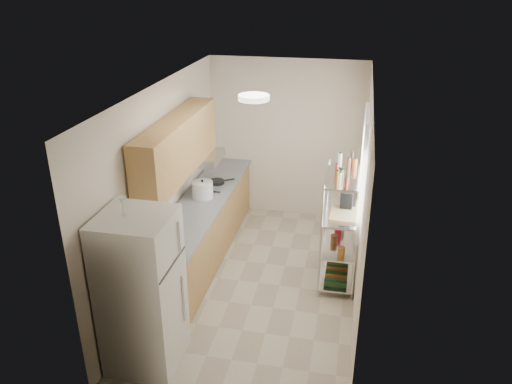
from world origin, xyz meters
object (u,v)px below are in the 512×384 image
rice_cooker (203,190)px  frying_pan_large (202,191)px  cutting_board (344,214)px  refrigerator (142,292)px  espresso_machine (347,198)px

rice_cooker → frying_pan_large: bearing=112.4°
rice_cooker → cutting_board: 2.00m
rice_cooker → refrigerator: bearing=-88.5°
refrigerator → frying_pan_large: bearing=92.9°
rice_cooker → espresso_machine: 1.99m
frying_pan_large → cutting_board: 2.11m
frying_pan_large → espresso_machine: (2.05, -0.31, 0.23)m
espresso_machine → refrigerator: bearing=-131.3°
refrigerator → espresso_machine: size_ratio=6.40×
frying_pan_large → cutting_board: (2.03, -0.55, 0.11)m
refrigerator → rice_cooker: size_ratio=5.91×
espresso_machine → rice_cooker: bearing=177.1°
cutting_board → espresso_machine: size_ratio=1.60×
refrigerator → cutting_board: bearing=44.0°
cutting_board → rice_cooker: bearing=168.8°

